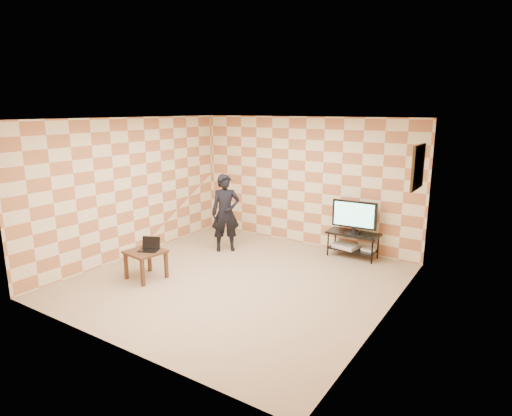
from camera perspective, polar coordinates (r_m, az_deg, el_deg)
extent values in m
plane|color=tan|center=(7.41, -2.56, -9.59)|extent=(5.00, 5.00, 0.00)
cube|color=beige|center=(9.11, 6.53, 3.51)|extent=(5.00, 0.02, 2.70)
cube|color=beige|center=(5.24, -18.83, -4.34)|extent=(5.00, 0.02, 2.70)
cube|color=beige|center=(8.67, -16.25, 2.58)|extent=(0.02, 5.00, 2.70)
cube|color=beige|center=(5.94, 17.35, -2.21)|extent=(0.02, 5.00, 2.70)
cube|color=white|center=(6.84, -2.80, 11.77)|extent=(5.00, 5.00, 0.02)
cube|color=black|center=(7.32, 20.81, 5.13)|extent=(0.04, 0.72, 0.72)
cube|color=black|center=(7.32, 20.81, 5.13)|extent=(0.04, 0.03, 0.68)
cube|color=black|center=(7.32, 20.81, 5.13)|extent=(0.04, 0.68, 0.03)
cube|color=black|center=(8.56, 12.86, -3.34)|extent=(1.01, 0.46, 0.04)
cube|color=black|center=(8.66, 12.75, -5.37)|extent=(0.91, 0.40, 0.03)
cylinder|color=black|center=(8.62, 9.58, -4.68)|extent=(0.03, 0.03, 0.50)
cylinder|color=black|center=(8.94, 10.52, -4.06)|extent=(0.03, 0.03, 0.50)
cylinder|color=black|center=(8.33, 15.22, -5.60)|extent=(0.03, 0.03, 0.50)
cylinder|color=black|center=(8.67, 15.97, -4.92)|extent=(0.03, 0.03, 0.50)
cube|color=black|center=(8.55, 12.87, -3.13)|extent=(0.27, 0.18, 0.03)
cube|color=black|center=(8.54, 12.89, -2.80)|extent=(0.07, 0.05, 0.07)
cube|color=black|center=(8.46, 12.99, -0.83)|extent=(0.87, 0.11, 0.53)
cube|color=#7AE2C9|center=(8.44, 12.90, -0.88)|extent=(0.78, 0.05, 0.46)
cube|color=#B3B3B5|center=(8.66, 11.88, -4.97)|extent=(0.51, 0.41, 0.08)
cube|color=silver|center=(8.58, 14.71, -5.39)|extent=(0.26, 0.21, 0.05)
cube|color=#362110|center=(7.55, -14.54, -5.67)|extent=(0.65, 0.65, 0.04)
cube|color=#362110|center=(7.70, -16.94, -7.43)|extent=(0.06, 0.06, 0.46)
cube|color=#362110|center=(7.95, -14.02, -6.60)|extent=(0.06, 0.06, 0.46)
cube|color=#362110|center=(7.32, -14.88, -8.38)|extent=(0.06, 0.06, 0.46)
cube|color=#362110|center=(7.58, -11.89, -7.46)|extent=(0.06, 0.06, 0.46)
cube|color=black|center=(7.53, -14.10, -5.47)|extent=(0.38, 0.33, 0.02)
cube|color=black|center=(7.60, -13.80, -4.47)|extent=(0.32, 0.17, 0.21)
imported|color=black|center=(8.69, -4.08, -0.66)|extent=(0.68, 0.67, 1.58)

